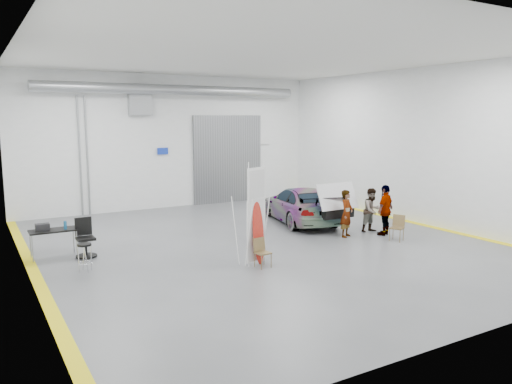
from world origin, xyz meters
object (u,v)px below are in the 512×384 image
folding_chair_near (263,258)px  folding_chair_far (396,233)px  person_a (347,213)px  work_table (50,230)px  office_chair (85,240)px  surfboard_display (255,224)px  sedan_car (300,205)px  person_b (372,210)px  shop_stool (85,258)px  person_c (385,210)px

folding_chair_near → folding_chair_far: (5.41, 0.31, 0.02)m
person_a → work_table: (-9.24, 2.35, 0.01)m
folding_chair_near → office_chair: size_ratio=0.70×
surfboard_display → office_chair: surfboard_display is taller
sedan_car → folding_chair_far: sedan_car is taller
person_b → folding_chair_near: (-5.63, -1.74, -0.55)m
work_table → office_chair: (0.89, -0.41, -0.33)m
surfboard_display → office_chair: 5.14m
person_a → folding_chair_near: bearing=173.1°
office_chair → sedan_car: bearing=5.5°
work_table → shop_stool: bearing=-73.1°
person_b → shop_stool: (-9.94, 0.33, -0.42)m
shop_stool → work_table: size_ratio=0.58×
person_c → shop_stool: bearing=-27.4°
person_a → folding_chair_far: person_a is taller
office_chair → person_b: bearing=-11.3°
person_b → sedan_car: bearing=112.5°
person_c → office_chair: size_ratio=1.57×
sedan_car → person_a: person_a is taller
work_table → person_a: bearing=-14.3°
folding_chair_far → work_table: bearing=-135.3°
person_b → office_chair: 9.80m
shop_stool → office_chair: office_chair is taller
person_c → folding_chair_near: (-5.69, -1.14, -0.64)m
person_b → work_table: 10.75m
person_a → shop_stool: 8.68m
work_table → office_chair: bearing=-24.6°
sedan_car → surfboard_display: (-4.45, -4.12, 0.48)m
person_c → work_table: size_ratio=1.35×
person_b → person_c: 0.61m
person_a → folding_chair_far: size_ratio=1.90×
sedan_car → work_table: (-9.28, -0.49, 0.14)m
surfboard_display → office_chair: size_ratio=2.54×
folding_chair_near → person_c: bearing=5.8°
person_c → surfboard_display: size_ratio=0.62×
folding_chair_far → folding_chair_near: bearing=-112.4°
folding_chair_near → work_table: work_table is taller
folding_chair_near → shop_stool: folding_chair_near is taller
sedan_car → surfboard_display: 6.08m
person_c → shop_stool: (-9.99, 0.93, -0.51)m
office_chair → surfboard_display: bearing=-39.9°
person_a → work_table: bearing=138.4°
folding_chair_far → person_a: bearing=-166.7°
office_chair → folding_chair_far: bearing=-19.7°
shop_stool → person_c: bearing=-5.3°
surfboard_display → folding_chair_near: surfboard_display is taller
folding_chair_far → shop_stool: folding_chair_far is taller
person_c → folding_chair_near: bearing=-10.7°
work_table → surfboard_display: bearing=-36.9°
surfboard_display → work_table: bearing=120.6°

